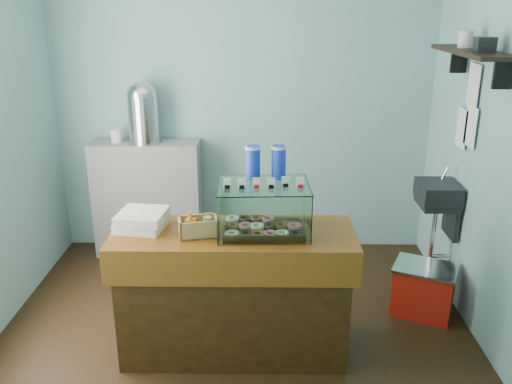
{
  "coord_description": "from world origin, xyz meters",
  "views": [
    {
      "loc": [
        0.19,
        -3.5,
        2.33
      ],
      "look_at": [
        0.15,
        -0.15,
        1.14
      ],
      "focal_mm": 38.0,
      "sensor_mm": 36.0,
      "label": 1
    }
  ],
  "objects_px": {
    "counter": "(234,292)",
    "coffee_urn": "(143,111)",
    "display_case": "(263,206)",
    "red_cooler": "(423,290)"
  },
  "relations": [
    {
      "from": "display_case",
      "to": "counter",
      "type": "bearing_deg",
      "value": -170.1
    },
    {
      "from": "coffee_urn",
      "to": "red_cooler",
      "type": "xyz_separation_m",
      "value": [
        2.34,
        -1.08,
        -1.19
      ]
    },
    {
      "from": "counter",
      "to": "coffee_urn",
      "type": "relative_size",
      "value": 2.86
    },
    {
      "from": "display_case",
      "to": "coffee_urn",
      "type": "relative_size",
      "value": 1.08
    },
    {
      "from": "counter",
      "to": "display_case",
      "type": "height_order",
      "value": "display_case"
    },
    {
      "from": "display_case",
      "to": "coffee_urn",
      "type": "xyz_separation_m",
      "value": [
        -1.08,
        1.53,
        0.33
      ]
    },
    {
      "from": "counter",
      "to": "red_cooler",
      "type": "relative_size",
      "value": 2.83
    },
    {
      "from": "red_cooler",
      "to": "coffee_urn",
      "type": "bearing_deg",
      "value": 179.62
    },
    {
      "from": "counter",
      "to": "display_case",
      "type": "relative_size",
      "value": 2.64
    },
    {
      "from": "display_case",
      "to": "red_cooler",
      "type": "bearing_deg",
      "value": 17.48
    }
  ]
}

